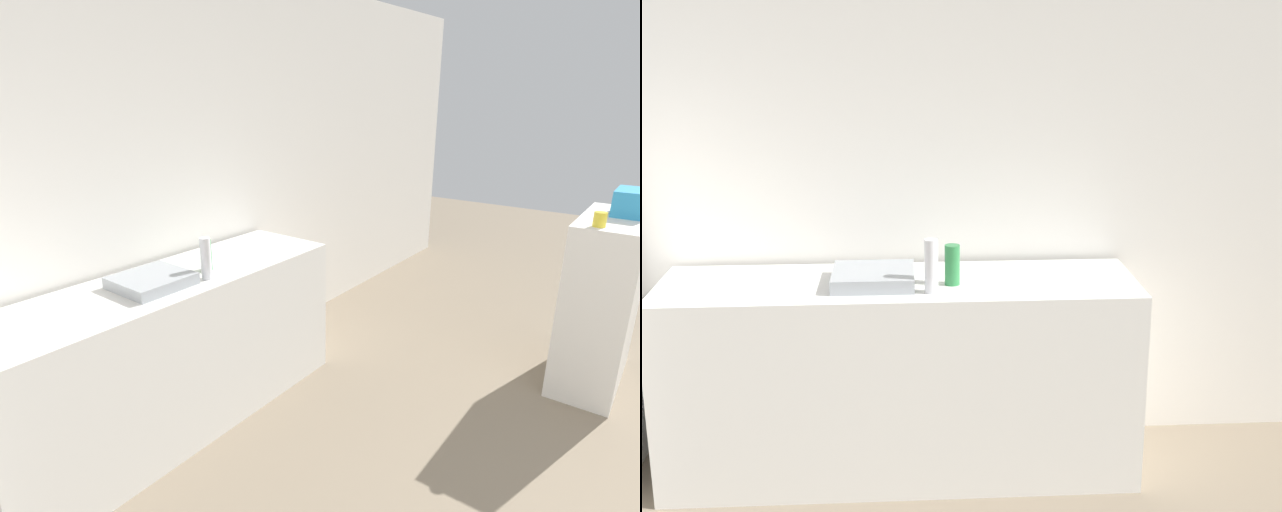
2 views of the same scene
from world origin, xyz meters
TOP-DOWN VIEW (x-y plane):
  - wall_back at (0.00, 3.43)m, footprint 8.00×0.06m
  - counter at (-0.07, 3.06)m, footprint 2.07×0.61m
  - sink_basin at (-0.17, 3.04)m, footprint 0.35×0.34m
  - bottle_tall at (0.07, 2.90)m, footprint 0.06×0.06m
  - bottle_short at (0.17, 3.01)m, footprint 0.06×0.06m

SIDE VIEW (x-z plane):
  - counter at x=-0.07m, z-range 0.00..0.89m
  - sink_basin at x=-0.17m, z-range 0.89..0.95m
  - bottle_short at x=0.17m, z-range 0.89..1.06m
  - bottle_tall at x=0.07m, z-range 0.89..1.12m
  - wall_back at x=0.00m, z-range 0.00..2.60m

